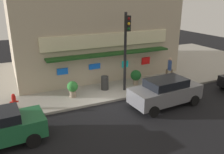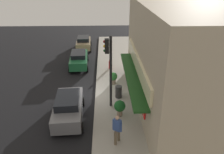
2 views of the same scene
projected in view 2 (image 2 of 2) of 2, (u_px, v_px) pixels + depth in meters
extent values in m
plane|color=black|center=(95.00, 96.00, 17.51)|extent=(53.98, 53.98, 0.00)
cube|color=#A39E93|center=(171.00, 94.00, 17.69)|extent=(35.99, 12.22, 0.15)
cube|color=tan|center=(204.00, 58.00, 14.99)|extent=(12.71, 8.94, 7.03)
cube|color=beige|center=(137.00, 63.00, 14.98)|extent=(9.66, 0.16, 0.94)
cube|color=#194719|center=(132.00, 75.00, 15.36)|extent=(9.15, 0.90, 0.12)
cube|color=blue|center=(131.00, 69.00, 18.92)|extent=(0.74, 0.08, 0.43)
cube|color=blue|center=(134.00, 80.00, 16.80)|extent=(0.85, 0.08, 0.39)
cube|color=#19D8E5|center=(139.00, 97.00, 14.62)|extent=(0.51, 0.08, 0.50)
cube|color=red|center=(144.00, 112.00, 12.93)|extent=(0.71, 0.08, 0.55)
cylinder|color=black|center=(111.00, 73.00, 14.90)|extent=(0.18, 0.18, 5.17)
cube|color=black|center=(107.00, 46.00, 14.09)|extent=(0.32, 0.28, 0.95)
sphere|color=maroon|center=(104.00, 42.00, 13.95)|extent=(0.18, 0.18, 0.18)
sphere|color=yellow|center=(105.00, 46.00, 14.08)|extent=(0.18, 0.18, 0.18)
sphere|color=#0F4C19|center=(105.00, 51.00, 14.21)|extent=(0.18, 0.18, 0.18)
cylinder|color=red|center=(110.00, 65.00, 22.19)|extent=(0.23, 0.23, 0.74)
sphere|color=red|center=(110.00, 61.00, 22.01)|extent=(0.20, 0.20, 0.20)
cylinder|color=red|center=(110.00, 64.00, 22.33)|extent=(0.12, 0.10, 0.10)
cylinder|color=red|center=(110.00, 65.00, 22.01)|extent=(0.12, 0.10, 0.10)
cylinder|color=#2D2D2D|center=(119.00, 92.00, 16.90)|extent=(0.51, 0.51, 0.95)
cylinder|color=brown|center=(119.00, 134.00, 12.42)|extent=(0.22, 0.22, 0.88)
cylinder|color=brown|center=(115.00, 138.00, 12.13)|extent=(0.22, 0.22, 0.88)
cube|color=#334C8C|center=(117.00, 125.00, 11.94)|extent=(0.44, 0.50, 0.69)
sphere|color=tan|center=(117.00, 118.00, 11.74)|extent=(0.22, 0.22, 0.22)
cylinder|color=#334C8C|center=(113.00, 124.00, 12.07)|extent=(0.14, 0.14, 0.62)
cylinder|color=#334C8C|center=(121.00, 127.00, 11.84)|extent=(0.14, 0.14, 0.62)
cylinder|color=gray|center=(120.00, 113.00, 14.84)|extent=(0.36, 0.36, 0.38)
sphere|color=#195623|center=(120.00, 106.00, 14.62)|extent=(0.77, 0.77, 0.77)
cylinder|color=gray|center=(113.00, 81.00, 19.12)|extent=(0.42, 0.42, 0.42)
sphere|color=#2D7A33|center=(113.00, 76.00, 18.91)|extent=(0.68, 0.68, 0.68)
cube|color=#9E8966|center=(84.00, 43.00, 28.43)|extent=(4.13, 1.91, 0.82)
cube|color=black|center=(83.00, 39.00, 28.16)|extent=(2.25, 1.56, 0.45)
cylinder|color=black|center=(90.00, 50.00, 27.37)|extent=(0.65, 0.25, 0.64)
cylinder|color=black|center=(76.00, 50.00, 27.25)|extent=(0.65, 0.25, 0.64)
cylinder|color=black|center=(91.00, 43.00, 29.95)|extent=(0.65, 0.25, 0.64)
cylinder|color=black|center=(78.00, 44.00, 29.82)|extent=(0.65, 0.25, 0.64)
cube|color=slate|center=(69.00, 108.00, 14.53)|extent=(4.43, 2.03, 0.87)
cube|color=black|center=(68.00, 100.00, 14.25)|extent=(2.42, 1.63, 0.48)
cylinder|color=black|center=(82.00, 127.00, 13.42)|extent=(0.65, 0.26, 0.64)
cylinder|color=black|center=(52.00, 129.00, 13.27)|extent=(0.65, 0.26, 0.64)
cylinder|color=black|center=(83.00, 102.00, 16.16)|extent=(0.65, 0.26, 0.64)
cylinder|color=black|center=(58.00, 103.00, 16.01)|extent=(0.65, 0.26, 0.64)
cube|color=#1E6038|center=(79.00, 60.00, 22.96)|extent=(4.53, 1.97, 0.83)
cube|color=black|center=(79.00, 54.00, 22.69)|extent=(2.47, 1.58, 0.43)
cylinder|color=black|center=(87.00, 69.00, 21.80)|extent=(0.65, 0.26, 0.64)
cylinder|color=black|center=(70.00, 69.00, 21.66)|extent=(0.65, 0.26, 0.64)
cylinder|color=black|center=(87.00, 58.00, 24.60)|extent=(0.65, 0.26, 0.64)
cylinder|color=black|center=(72.00, 59.00, 24.46)|extent=(0.65, 0.26, 0.64)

